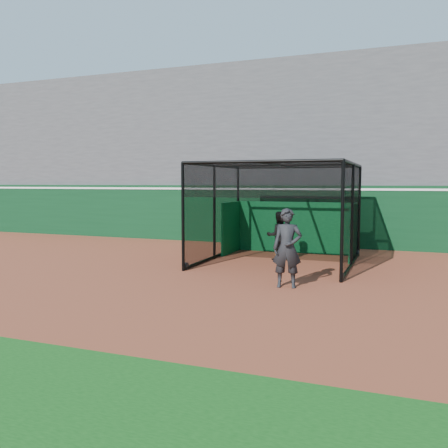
% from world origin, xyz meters
% --- Properties ---
extents(ground, '(120.00, 120.00, 0.00)m').
position_xyz_m(ground, '(0.00, 0.00, 0.00)').
color(ground, brown).
rests_on(ground, ground).
extents(outfield_wall, '(50.00, 0.50, 2.50)m').
position_xyz_m(outfield_wall, '(0.00, 8.50, 1.29)').
color(outfield_wall, '#093317').
rests_on(outfield_wall, ground).
extents(grandstand, '(50.00, 7.85, 8.95)m').
position_xyz_m(grandstand, '(0.00, 12.27, 4.48)').
color(grandstand, '#4C4C4F').
rests_on(grandstand, ground).
extents(batting_cage, '(4.68, 5.03, 3.19)m').
position_xyz_m(batting_cage, '(1.16, 4.07, 1.59)').
color(batting_cage, black).
rests_on(batting_cage, ground).
extents(batter, '(0.99, 0.91, 1.65)m').
position_xyz_m(batter, '(1.02, 4.51, 0.82)').
color(batter, black).
rests_on(batter, ground).
extents(on_deck_player, '(0.80, 0.60, 1.98)m').
position_xyz_m(on_deck_player, '(2.26, 0.51, 0.99)').
color(on_deck_player, black).
rests_on(on_deck_player, ground).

